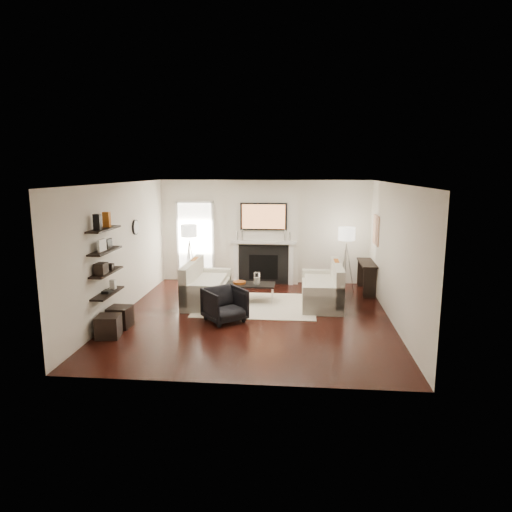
# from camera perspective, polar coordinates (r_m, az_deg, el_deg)

# --- Properties ---
(room_envelope) EXTENTS (6.00, 6.00, 6.00)m
(room_envelope) POSITION_cam_1_polar(r_m,az_deg,el_deg) (9.08, -0.35, 0.54)
(room_envelope) COLOR black
(room_envelope) RESTS_ON ground
(chimney_breast) EXTENTS (1.80, 0.25, 2.70)m
(chimney_breast) POSITION_cam_1_polar(r_m,az_deg,el_deg) (11.91, 1.01, 2.97)
(chimney_breast) COLOR silver
(chimney_breast) RESTS_ON floor
(fireplace_surround) EXTENTS (1.30, 0.02, 1.04)m
(fireplace_surround) POSITION_cam_1_polar(r_m,az_deg,el_deg) (11.92, 0.95, -1.07)
(fireplace_surround) COLOR black
(fireplace_surround) RESTS_ON floor
(firebox) EXTENTS (0.75, 0.02, 0.65)m
(firebox) POSITION_cam_1_polar(r_m,az_deg,el_deg) (11.93, 0.94, -1.40)
(firebox) COLOR black
(firebox) RESTS_ON floor
(mantel_pilaster_l) EXTENTS (0.12, 0.08, 1.10)m
(mantel_pilaster_l) POSITION_cam_1_polar(r_m,az_deg,el_deg) (11.96, -2.50, -0.89)
(mantel_pilaster_l) COLOR white
(mantel_pilaster_l) RESTS_ON floor
(mantel_pilaster_r) EXTENTS (0.12, 0.08, 1.10)m
(mantel_pilaster_r) POSITION_cam_1_polar(r_m,az_deg,el_deg) (11.85, 4.41, -1.02)
(mantel_pilaster_r) COLOR white
(mantel_pilaster_r) RESTS_ON floor
(mantel_shelf) EXTENTS (1.70, 0.18, 0.07)m
(mantel_shelf) POSITION_cam_1_polar(r_m,az_deg,el_deg) (11.76, 0.94, 1.74)
(mantel_shelf) COLOR white
(mantel_shelf) RESTS_ON chimney_breast
(tv_body) EXTENTS (1.20, 0.06, 0.70)m
(tv_body) POSITION_cam_1_polar(r_m,az_deg,el_deg) (11.70, 0.96, 4.96)
(tv_body) COLOR black
(tv_body) RESTS_ON chimney_breast
(tv_screen) EXTENTS (1.10, 0.00, 0.62)m
(tv_screen) POSITION_cam_1_polar(r_m,az_deg,el_deg) (11.67, 0.95, 4.94)
(tv_screen) COLOR #BF723F
(tv_screen) RESTS_ON tv_body
(candlestick_l_tall) EXTENTS (0.04, 0.04, 0.30)m
(candlestick_l_tall) POSITION_cam_1_polar(r_m,az_deg,el_deg) (11.80, -1.72, 2.68)
(candlestick_l_tall) COLOR silver
(candlestick_l_tall) RESTS_ON mantel_shelf
(candlestick_l_short) EXTENTS (0.04, 0.04, 0.24)m
(candlestick_l_short) POSITION_cam_1_polar(r_m,az_deg,el_deg) (11.82, -2.35, 2.54)
(candlestick_l_short) COLOR silver
(candlestick_l_short) RESTS_ON mantel_shelf
(candlestick_r_tall) EXTENTS (0.04, 0.04, 0.30)m
(candlestick_r_tall) POSITION_cam_1_polar(r_m,az_deg,el_deg) (11.72, 3.63, 2.60)
(candlestick_r_tall) COLOR silver
(candlestick_r_tall) RESTS_ON mantel_shelf
(candlestick_r_short) EXTENTS (0.04, 0.04, 0.24)m
(candlestick_r_short) POSITION_cam_1_polar(r_m,az_deg,el_deg) (11.72, 4.26, 2.45)
(candlestick_r_short) COLOR silver
(candlestick_r_short) RESTS_ON mantel_shelf
(hallway_panel) EXTENTS (0.90, 0.02, 2.10)m
(hallway_panel) POSITION_cam_1_polar(r_m,az_deg,el_deg) (12.33, -7.56, 1.74)
(hallway_panel) COLOR white
(hallway_panel) RESTS_ON floor
(door_trim_l) EXTENTS (0.06, 0.06, 2.16)m
(door_trim_l) POSITION_cam_1_polar(r_m,az_deg,el_deg) (12.43, -9.74, 1.75)
(door_trim_l) COLOR white
(door_trim_l) RESTS_ON floor
(door_trim_r) EXTENTS (0.06, 0.06, 2.16)m
(door_trim_r) POSITION_cam_1_polar(r_m,az_deg,el_deg) (12.22, -5.39, 1.70)
(door_trim_r) COLOR white
(door_trim_r) RESTS_ON floor
(door_trim_top) EXTENTS (1.02, 0.06, 0.06)m
(door_trim_top) POSITION_cam_1_polar(r_m,az_deg,el_deg) (12.19, -7.71, 6.74)
(door_trim_top) COLOR white
(door_trim_top) RESTS_ON wall_back
(rug) EXTENTS (2.60, 2.00, 0.01)m
(rug) POSITION_cam_1_polar(r_m,az_deg,el_deg) (10.17, -0.02, -6.14)
(rug) COLOR beige
(rug) RESTS_ON floor
(loveseat_left_base) EXTENTS (0.85, 1.80, 0.42)m
(loveseat_left_base) POSITION_cam_1_polar(r_m,az_deg,el_deg) (10.44, -6.14, -4.59)
(loveseat_left_base) COLOR beige
(loveseat_left_base) RESTS_ON floor
(loveseat_left_back) EXTENTS (0.18, 1.80, 0.80)m
(loveseat_left_back) POSITION_cam_1_polar(r_m,az_deg,el_deg) (10.43, -7.98, -2.85)
(loveseat_left_back) COLOR beige
(loveseat_left_back) RESTS_ON floor
(loveseat_left_arm_n) EXTENTS (0.85, 0.18, 0.60)m
(loveseat_left_arm_n) POSITION_cam_1_polar(r_m,az_deg,el_deg) (9.65, -7.09, -5.33)
(loveseat_left_arm_n) COLOR beige
(loveseat_left_arm_n) RESTS_ON floor
(loveseat_left_arm_s) EXTENTS (0.85, 0.18, 0.60)m
(loveseat_left_arm_s) POSITION_cam_1_polar(r_m,az_deg,el_deg) (11.19, -5.33, -3.06)
(loveseat_left_arm_s) COLOR beige
(loveseat_left_arm_s) RESTS_ON floor
(loveseat_left_cushion) EXTENTS (0.63, 1.44, 0.10)m
(loveseat_left_cushion) POSITION_cam_1_polar(r_m,az_deg,el_deg) (10.36, -5.89, -3.21)
(loveseat_left_cushion) COLOR beige
(loveseat_left_cushion) RESTS_ON loveseat_left_base
(pillow_left_orange) EXTENTS (0.10, 0.42, 0.42)m
(pillow_left_orange) POSITION_cam_1_polar(r_m,az_deg,el_deg) (10.67, -7.64, -1.41)
(pillow_left_orange) COLOR #A95614
(pillow_left_orange) RESTS_ON loveseat_left_cushion
(pillow_left_charcoal) EXTENTS (0.10, 0.40, 0.40)m
(pillow_left_charcoal) POSITION_cam_1_polar(r_m,az_deg,el_deg) (10.10, -8.39, -2.18)
(pillow_left_charcoal) COLOR black
(pillow_left_charcoal) RESTS_ON loveseat_left_cushion
(loveseat_right_base) EXTENTS (0.85, 1.80, 0.42)m
(loveseat_right_base) POSITION_cam_1_polar(r_m,az_deg,el_deg) (10.33, 8.17, -4.81)
(loveseat_right_base) COLOR beige
(loveseat_right_base) RESTS_ON floor
(loveseat_right_back) EXTENTS (0.18, 1.80, 0.80)m
(loveseat_right_back) POSITION_cam_1_polar(r_m,az_deg,el_deg) (10.27, 10.08, -3.13)
(loveseat_right_back) COLOR beige
(loveseat_right_back) RESTS_ON floor
(loveseat_right_arm_n) EXTENTS (0.85, 0.18, 0.60)m
(loveseat_right_arm_n) POSITION_cam_1_polar(r_m,az_deg,el_deg) (9.52, 8.41, -5.59)
(loveseat_right_arm_n) COLOR beige
(loveseat_right_arm_n) RESTS_ON floor
(loveseat_right_arm_s) EXTENTS (0.85, 0.18, 0.60)m
(loveseat_right_arm_s) POSITION_cam_1_polar(r_m,az_deg,el_deg) (11.09, 7.98, -3.24)
(loveseat_right_arm_s) COLOR beige
(loveseat_right_arm_s) RESTS_ON floor
(loveseat_right_cushion) EXTENTS (0.63, 1.44, 0.10)m
(loveseat_right_cushion) POSITION_cam_1_polar(r_m,az_deg,el_deg) (10.26, 7.92, -3.41)
(loveseat_right_cushion) COLOR beige
(loveseat_right_cushion) RESTS_ON loveseat_right_base
(pillow_right_orange) EXTENTS (0.10, 0.42, 0.42)m
(pillow_right_orange) POSITION_cam_1_polar(r_m,az_deg,el_deg) (10.52, 9.99, -1.66)
(pillow_right_orange) COLOR #A95614
(pillow_right_orange) RESTS_ON loveseat_right_cushion
(pillow_right_charcoal) EXTENTS (0.10, 0.40, 0.40)m
(pillow_right_charcoal) POSITION_cam_1_polar(r_m,az_deg,el_deg) (9.93, 10.26, -2.46)
(pillow_right_charcoal) COLOR black
(pillow_right_charcoal) RESTS_ON loveseat_right_cushion
(coffee_table) EXTENTS (1.10, 0.55, 0.04)m
(coffee_table) POSITION_cam_1_polar(r_m,az_deg,el_deg) (10.33, -0.71, -3.60)
(coffee_table) COLOR black
(coffee_table) RESTS_ON floor
(coffee_leg_nw) EXTENTS (0.02, 0.02, 0.38)m
(coffee_leg_nw) POSITION_cam_1_polar(r_m,az_deg,el_deg) (10.24, -3.63, -4.97)
(coffee_leg_nw) COLOR silver
(coffee_leg_nw) RESTS_ON floor
(coffee_leg_ne) EXTENTS (0.02, 0.02, 0.38)m
(coffee_leg_ne) POSITION_cam_1_polar(r_m,az_deg,el_deg) (10.14, 1.99, -5.12)
(coffee_leg_ne) COLOR silver
(coffee_leg_ne) RESTS_ON floor
(coffee_leg_sw) EXTENTS (0.02, 0.02, 0.38)m
(coffee_leg_sw) POSITION_cam_1_polar(r_m,az_deg,el_deg) (10.66, -3.26, -4.33)
(coffee_leg_sw) COLOR silver
(coffee_leg_sw) RESTS_ON floor
(coffee_leg_se) EXTENTS (0.02, 0.02, 0.38)m
(coffee_leg_se) POSITION_cam_1_polar(r_m,az_deg,el_deg) (10.56, 2.13, -4.47)
(coffee_leg_se) COLOR silver
(coffee_leg_se) RESTS_ON floor
(hurricane_glass) EXTENTS (0.14, 0.14, 0.25)m
(hurricane_glass) POSITION_cam_1_polar(r_m,az_deg,el_deg) (10.28, 0.12, -2.75)
(hurricane_glass) COLOR white
(hurricane_glass) RESTS_ON coffee_table
(hurricane_candle) EXTENTS (0.11, 0.11, 0.16)m
(hurricane_candle) POSITION_cam_1_polar(r_m,az_deg,el_deg) (10.30, 0.12, -3.10)
(hurricane_candle) COLOR white
(hurricane_candle) RESTS_ON coffee_table
(copper_bowl) EXTENTS (0.29, 0.29, 0.05)m
(copper_bowl) POSITION_cam_1_polar(r_m,az_deg,el_deg) (10.35, -2.09, -3.32)
(copper_bowl) COLOR #B5581E
(copper_bowl) RESTS_ON coffee_table
(armchair) EXTENTS (0.97, 0.97, 0.73)m
(armchair) POSITION_cam_1_polar(r_m,az_deg,el_deg) (9.07, -3.93, -5.90)
(armchair) COLOR black
(armchair) RESTS_ON floor
(lamp_left_post) EXTENTS (0.02, 0.02, 1.20)m
(lamp_left_post) POSITION_cam_1_polar(r_m,az_deg,el_deg) (11.73, -8.28, -0.98)
(lamp_left_post) COLOR silver
(lamp_left_post) RESTS_ON floor
(lamp_left_shade) EXTENTS (0.40, 0.40, 0.30)m
(lamp_left_shade) POSITION_cam_1_polar(r_m,az_deg,el_deg) (11.59, -8.39, 3.14)
(lamp_left_shade) COLOR white
(lamp_left_shade) RESTS_ON lamp_left_post
(lamp_left_leg_a) EXTENTS (0.25, 0.02, 1.23)m
(lamp_left_leg_a) POSITION_cam_1_polar(r_m,az_deg,el_deg) (11.70, -7.76, -0.99)
(lamp_left_leg_a) COLOR silver
(lamp_left_leg_a) RESTS_ON floor
(lamp_left_leg_b) EXTENTS (0.14, 0.22, 1.23)m
(lamp_left_leg_b) POSITION_cam_1_polar(r_m,az_deg,el_deg) (11.83, -8.43, -0.88)
(lamp_left_leg_b) COLOR silver
(lamp_left_leg_b) RESTS_ON floor
(lamp_left_leg_c) EXTENTS (0.14, 0.22, 1.23)m
(lamp_left_leg_c) POSITION_cam_1_polar(r_m,az_deg,el_deg) (11.65, -8.65, -1.07)
(lamp_left_leg_c) COLOR silver
(lamp_left_leg_c) RESTS_ON floor
(lamp_right_post) EXTENTS (0.02, 0.02, 1.20)m
(lamp_right_post) POSITION_cam_1_polar(r_m,az_deg,el_deg) (11.30, 11.12, -1.52)
(lamp_right_post) COLOR silver
(lamp_right_post) RESTS_ON floor
(lamp_right_shade) EXTENTS (0.40, 0.40, 0.30)m
(lamp_right_shade) POSITION_cam_1_polar(r_m,az_deg,el_deg) (11.15, 11.28, 2.75)
(lamp_right_shade) COLOR white
(lamp_right_shade) RESTS_ON lamp_right_post
(lamp_right_leg_a) EXTENTS (0.25, 0.02, 1.23)m
(lamp_right_leg_a) POSITION_cam_1_polar(r_m,az_deg,el_deg) (11.31, 11.68, -1.53)
(lamp_right_leg_a) COLOR silver
(lamp_right_leg_a) RESTS_ON floor
(lamp_right_leg_b) EXTENTS (0.14, 0.22, 1.23)m
(lamp_right_leg_b) POSITION_cam_1_polar(r_m,az_deg,el_deg) (11.38, 10.80, -1.42)
(lamp_right_leg_b) COLOR silver
(lamp_right_leg_b) RESTS_ON floor
(lamp_right_leg_c) EXTENTS (0.14, 0.22, 1.23)m
(lamp_right_leg_c) POSITION_cam_1_polar(r_m,az_deg,el_deg) (11.20, 10.89, -1.62)
(lamp_right_leg_c) COLOR silver
(lamp_right_leg_c) RESTS_ON floor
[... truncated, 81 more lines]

